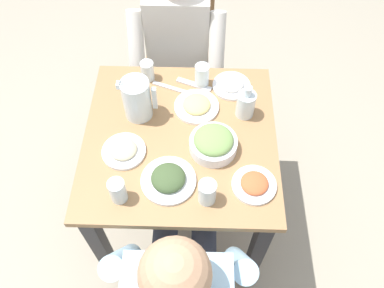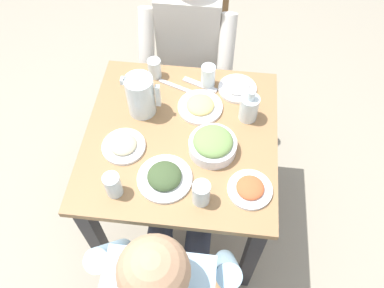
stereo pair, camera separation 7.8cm
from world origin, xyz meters
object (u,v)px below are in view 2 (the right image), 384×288
at_px(plate_fries, 200,106).
at_px(plate_beans, 124,146).
at_px(dining_table, 182,154).
at_px(salad_bowl, 213,144).
at_px(plate_yoghurt, 237,87).
at_px(plate_rice_curry, 250,189).
at_px(oil_carafe, 249,109).
at_px(diner_far, 187,56).
at_px(chair_far, 192,51).
at_px(water_glass_far_right, 208,76).
at_px(water_pitcher, 141,96).
at_px(diner_near, 168,282).
at_px(water_glass_center, 155,68).
at_px(water_glass_by_pitcher, 201,193).
at_px(water_glass_far_left, 113,185).
at_px(plate_dolmas, 165,177).

height_order(plate_fries, plate_beans, plate_fries).
xyz_separation_m(dining_table, salad_bowl, (0.14, -0.06, 0.19)).
xyz_separation_m(plate_yoghurt, plate_rice_curry, (0.07, -0.51, -0.00)).
distance_m(plate_beans, oil_carafe, 0.55).
xyz_separation_m(diner_far, salad_bowl, (0.18, -0.64, 0.14)).
distance_m(chair_far, water_glass_far_right, 0.58).
distance_m(water_pitcher, plate_rice_curry, 0.59).
bearing_deg(plate_rice_curry, water_glass_far_right, 111.55).
height_order(diner_far, plate_rice_curry, diner_far).
bearing_deg(plate_rice_curry, salad_bowl, 132.89).
distance_m(plate_fries, water_glass_far_right, 0.15).
height_order(plate_beans, oil_carafe, oil_carafe).
xyz_separation_m(chair_far, diner_near, (0.07, -1.36, 0.15)).
xyz_separation_m(salad_bowl, water_glass_center, (-0.30, 0.39, 0.01)).
height_order(water_glass_center, water_glass_by_pitcher, water_glass_by_pitcher).
height_order(plate_beans, water_glass_center, water_glass_center).
bearing_deg(water_glass_center, water_glass_far_right, -6.99).
xyz_separation_m(chair_far, water_glass_far_left, (-0.17, -1.07, 0.30)).
relative_size(dining_table, plate_beans, 4.52).
bearing_deg(diner_near, plate_rice_curry, 52.38).
height_order(salad_bowl, plate_fries, salad_bowl).
height_order(diner_far, water_glass_far_right, diner_far).
relative_size(plate_yoghurt, oil_carafe, 1.06).
bearing_deg(dining_table, water_pitcher, 147.50).
distance_m(diner_near, plate_fries, 0.74).
bearing_deg(oil_carafe, water_glass_by_pitcher, -111.01).
relative_size(chair_far, diner_near, 0.75).
xyz_separation_m(chair_far, salad_bowl, (0.18, -0.84, 0.28)).
relative_size(chair_far, plate_yoghurt, 5.11).
relative_size(chair_far, plate_dolmas, 4.15).
bearing_deg(plate_yoghurt, plate_beans, -140.27).
distance_m(plate_dolmas, water_glass_by_pitcher, 0.17).
relative_size(salad_bowl, oil_carafe, 1.18).
bearing_deg(plate_dolmas, water_glass_by_pitcher, -25.46).
bearing_deg(plate_dolmas, plate_yoghurt, 62.83).
height_order(water_pitcher, plate_rice_curry, water_pitcher).
distance_m(plate_dolmas, oil_carafe, 0.47).
height_order(diner_far, plate_dolmas, diner_far).
bearing_deg(water_glass_far_left, oil_carafe, 40.79).
bearing_deg(water_glass_center, plate_fries, -37.07).
distance_m(diner_near, water_glass_center, 0.94).
xyz_separation_m(diner_far, plate_fries, (0.11, -0.42, 0.11)).
bearing_deg(chair_far, water_glass_center, -104.98).
bearing_deg(plate_rice_curry, plate_fries, 120.78).
bearing_deg(plate_beans, salad_bowl, 4.52).
height_order(diner_near, water_pitcher, diner_near).
bearing_deg(water_glass_far_left, plate_dolmas, 22.54).
xyz_separation_m(water_glass_center, water_glass_far_right, (0.25, -0.03, 0.01)).
bearing_deg(plate_yoghurt, water_glass_far_left, -127.19).
height_order(diner_far, salad_bowl, diner_far).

